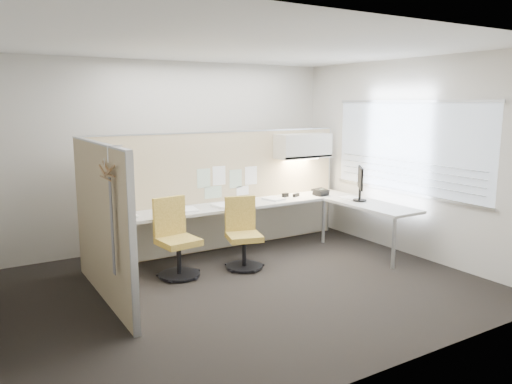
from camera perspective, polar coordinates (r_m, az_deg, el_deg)
floor at (r=6.10m, az=-1.49°, el=-10.84°), size 5.50×4.50×0.01m
ceiling at (r=5.73m, az=-1.63°, el=16.42°), size 5.50×4.50×0.01m
wall_back at (r=7.77m, az=-9.89°, el=4.25°), size 5.50×0.02×2.80m
wall_front at (r=3.98m, az=14.81°, el=-1.49°), size 5.50×0.02×2.80m
wall_right at (r=7.50m, az=17.03°, el=3.74°), size 0.02×4.50×2.80m
window_pane at (r=7.46m, az=16.96°, el=4.88°), size 0.01×2.80×1.30m
partition_back at (r=7.48m, az=-4.00°, el=0.09°), size 4.10×0.06×1.75m
partition_left at (r=5.75m, az=-17.20°, el=-3.43°), size 0.06×2.20×1.75m
desk at (r=7.31m, az=0.40°, el=-2.30°), size 4.00×2.07×0.73m
overhead_bin at (r=7.93m, az=5.37°, el=5.27°), size 0.90×0.36×0.38m
task_light_strip at (r=7.95m, az=5.35°, el=3.77°), size 0.60×0.06×0.02m
pinned_papers at (r=7.46m, az=-3.35°, el=1.30°), size 1.01×0.00×0.47m
poster at (r=6.79m, az=-16.01°, el=3.34°), size 0.28×0.00×0.35m
chair_left at (r=6.43m, az=-9.18°, el=-5.49°), size 0.52×0.54×0.99m
chair_right at (r=6.68m, az=-1.52°, el=-5.00°), size 0.53×0.55×0.93m
monitor at (r=7.56m, az=11.83°, el=1.17°), size 0.32×0.40×0.51m
phone at (r=7.96m, az=7.40°, el=-0.03°), size 0.23×0.22×0.12m
stapler at (r=7.83m, az=4.61°, el=-0.35°), size 0.14×0.09×0.05m
tape_dispenser at (r=7.80m, az=3.37°, el=-0.34°), size 0.11×0.08×0.06m
coat_hook at (r=4.99m, az=-16.54°, el=1.06°), size 0.18×0.42×1.27m
paper_stack_0 at (r=6.66m, az=-14.55°, el=-2.62°), size 0.24×0.31×0.03m
paper_stack_1 at (r=6.89m, az=-7.79°, el=-1.99°), size 0.27×0.33×0.02m
paper_stack_2 at (r=7.04m, az=-3.82°, el=-1.58°), size 0.26×0.32×0.04m
paper_stack_3 at (r=7.57m, az=2.02°, el=-0.78°), size 0.30×0.35×0.03m
paper_stack_4 at (r=7.76m, az=10.73°, el=-0.70°), size 0.24×0.31×0.02m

